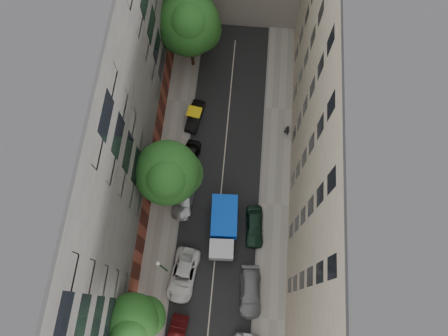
# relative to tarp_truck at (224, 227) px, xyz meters

# --- Properties ---
(ground) EXTENTS (120.00, 120.00, 0.00)m
(ground) POSITION_rel_tarp_truck_xyz_m (-0.60, 3.07, -1.54)
(ground) COLOR #4C4C49
(ground) RESTS_ON ground
(road_surface) EXTENTS (8.00, 44.00, 0.02)m
(road_surface) POSITION_rel_tarp_truck_xyz_m (-0.60, 3.07, -1.53)
(road_surface) COLOR black
(road_surface) RESTS_ON ground
(sidewalk_left) EXTENTS (3.00, 44.00, 0.15)m
(sidewalk_left) POSITION_rel_tarp_truck_xyz_m (-6.10, 3.07, -1.46)
(sidewalk_left) COLOR gray
(sidewalk_left) RESTS_ON ground
(sidewalk_right) EXTENTS (3.00, 44.00, 0.15)m
(sidewalk_right) POSITION_rel_tarp_truck_xyz_m (4.90, 3.07, -1.46)
(sidewalk_right) COLOR gray
(sidewalk_right) RESTS_ON ground
(building_left) EXTENTS (8.00, 44.00, 20.00)m
(building_left) POSITION_rel_tarp_truck_xyz_m (-11.60, 3.07, 8.46)
(building_left) COLOR #4B4846
(building_left) RESTS_ON ground
(building_right) EXTENTS (8.00, 44.00, 20.00)m
(building_right) POSITION_rel_tarp_truck_xyz_m (10.40, 3.07, 8.46)
(building_right) COLOR beige
(building_right) RESTS_ON ground
(tarp_truck) EXTENTS (2.65, 6.14, 2.79)m
(tarp_truck) POSITION_rel_tarp_truck_xyz_m (0.00, 0.00, 0.00)
(tarp_truck) COLOR black
(tarp_truck) RESTS_ON ground
(car_left_2) EXTENTS (3.03, 5.42, 1.43)m
(car_left_2) POSITION_rel_tarp_truck_xyz_m (-3.40, -4.73, -0.82)
(car_left_2) COLOR silver
(car_left_2) RESTS_ON ground
(car_left_3) EXTENTS (2.48, 5.00, 1.40)m
(car_left_3) POSITION_rel_tarp_truck_xyz_m (-4.20, 2.87, -0.84)
(car_left_3) COLOR #B8B9BD
(car_left_3) RESTS_ON ground
(car_left_4) EXTENTS (2.27, 4.35, 1.41)m
(car_left_4) POSITION_rel_tarp_truck_xyz_m (-4.20, 7.06, -0.83)
(car_left_4) COLOR black
(car_left_4) RESTS_ON ground
(car_left_5) EXTENTS (1.95, 4.02, 1.27)m
(car_left_5) POSITION_rel_tarp_truck_xyz_m (-4.20, 12.07, -0.90)
(car_left_5) COLOR black
(car_left_5) RESTS_ON ground
(car_right_1) EXTENTS (2.24, 4.90, 1.39)m
(car_right_1) POSITION_rel_tarp_truck_xyz_m (3.00, -5.73, -0.84)
(car_right_1) COLOR slate
(car_right_1) RESTS_ON ground
(car_right_2) EXTENTS (1.99, 4.37, 1.45)m
(car_right_2) POSITION_rel_tarp_truck_xyz_m (3.00, 0.47, -0.81)
(car_right_2) COLOR black
(car_right_2) RESTS_ON ground
(tree_near) EXTENTS (4.76, 4.39, 8.34)m
(tree_near) POSITION_rel_tarp_truck_xyz_m (-6.37, -9.10, 4.31)
(tree_near) COLOR #382619
(tree_near) RESTS_ON sidewalk_left
(tree_mid) EXTENTS (5.95, 5.78, 9.70)m
(tree_mid) POSITION_rel_tarp_truck_xyz_m (-5.10, 3.12, 5.05)
(tree_mid) COLOR #382619
(tree_mid) RESTS_ON sidewalk_left
(tree_far) EXTENTS (6.49, 6.39, 10.13)m
(tree_far) POSITION_rel_tarp_truck_xyz_m (-5.11, 18.92, 5.25)
(tree_far) COLOR #382619
(tree_far) RESTS_ON sidewalk_left
(lamp_post) EXTENTS (0.36, 0.36, 5.96)m
(lamp_post) POSITION_rel_tarp_truck_xyz_m (-5.06, -4.43, 2.32)
(lamp_post) COLOR #195728
(lamp_post) RESTS_ON sidewalk_left
(pedestrian) EXTENTS (0.76, 0.63, 1.79)m
(pedestrian) POSITION_rel_tarp_truck_xyz_m (5.80, 11.04, -0.49)
(pedestrian) COLOR black
(pedestrian) RESTS_ON sidewalk_right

